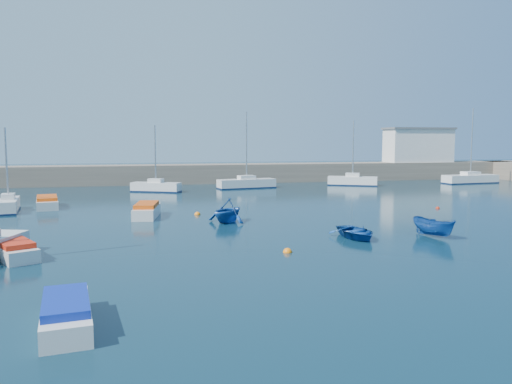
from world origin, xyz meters
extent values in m
plane|color=#0C2837|center=(0.00, 0.00, 0.00)|extent=(220.00, 220.00, 0.00)
cube|color=#6F6354|center=(0.00, 46.00, 1.30)|extent=(96.00, 4.50, 2.60)
cube|color=silver|center=(30.00, 46.00, 5.10)|extent=(10.00, 4.00, 5.00)
cube|color=silver|center=(-22.71, 21.56, 0.54)|extent=(2.26, 5.38, 1.07)
cylinder|color=#B7BABC|center=(-22.71, 21.56, 4.07)|extent=(0.16, 0.16, 6.00)
cube|color=silver|center=(-10.13, 35.13, 0.55)|extent=(5.89, 3.94, 1.09)
cylinder|color=#B7BABC|center=(-10.13, 35.13, 4.40)|extent=(0.16, 0.16, 6.62)
cube|color=silver|center=(1.05, 37.04, 0.57)|extent=(7.48, 3.22, 1.15)
cylinder|color=#B7BABC|center=(1.05, 37.04, 5.31)|extent=(0.17, 0.17, 8.33)
cube|color=silver|center=(15.58, 37.72, 0.59)|extent=(6.51, 4.53, 1.18)
cylinder|color=#B7BABC|center=(15.58, 37.72, 4.85)|extent=(0.17, 0.17, 7.36)
cube|color=silver|center=(32.94, 37.14, 0.59)|extent=(8.17, 2.99, 1.17)
cylinder|color=#B7BABC|center=(32.94, 37.14, 5.76)|extent=(0.17, 0.17, 9.19)
cube|color=silver|center=(-18.16, 3.54, 0.34)|extent=(3.25, 4.43, 0.69)
cube|color=red|center=(-18.16, 3.54, 0.82)|extent=(2.70, 3.46, 0.26)
cube|color=silver|center=(-11.34, 15.93, 0.41)|extent=(2.29, 4.80, 0.82)
cube|color=#CF470B|center=(-11.34, 15.93, 0.98)|extent=(2.04, 3.65, 0.31)
cube|color=silver|center=(-20.00, 23.49, 0.38)|extent=(2.64, 5.25, 0.75)
cube|color=#CF470B|center=(-20.00, 23.49, 0.89)|extent=(2.32, 4.00, 0.28)
cube|color=silver|center=(-14.09, -7.17, 0.36)|extent=(2.06, 4.40, 0.72)
cube|color=navy|center=(-14.09, -7.17, 0.86)|extent=(1.84, 3.34, 0.27)
imported|color=#14438F|center=(1.21, 4.44, 0.38)|extent=(2.85, 3.82, 0.75)
imported|color=#14438F|center=(-5.56, 12.01, 0.90)|extent=(4.47, 4.50, 1.80)
imported|color=#14438F|center=(6.13, 3.75, 0.61)|extent=(2.07, 3.37, 1.22)
sphere|color=orange|center=(-4.04, 1.59, 0.00)|extent=(0.50, 0.50, 0.50)
sphere|color=#AE240D|center=(13.78, 15.19, 0.00)|extent=(0.38, 0.38, 0.38)
sphere|color=orange|center=(-7.33, 16.20, 0.00)|extent=(0.50, 0.50, 0.50)
camera|label=1|loc=(-11.55, -23.80, 6.07)|focal=35.00mm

